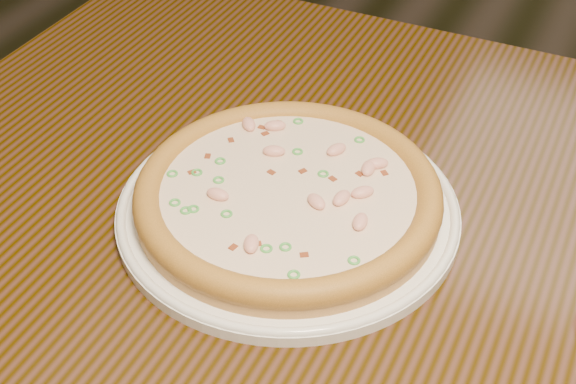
% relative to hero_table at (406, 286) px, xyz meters
% --- Properties ---
extents(hero_table, '(1.20, 0.80, 0.75)m').
position_rel_hero_table_xyz_m(hero_table, '(0.00, 0.00, 0.00)').
color(hero_table, black).
rests_on(hero_table, ground).
extents(plate, '(0.35, 0.35, 0.02)m').
position_rel_hero_table_xyz_m(plate, '(-0.12, -0.05, 0.11)').
color(plate, white).
rests_on(plate, hero_table).
extents(pizza, '(0.31, 0.31, 0.03)m').
position_rel_hero_table_xyz_m(pizza, '(-0.12, -0.05, 0.13)').
color(pizza, '#C5874C').
rests_on(pizza, plate).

